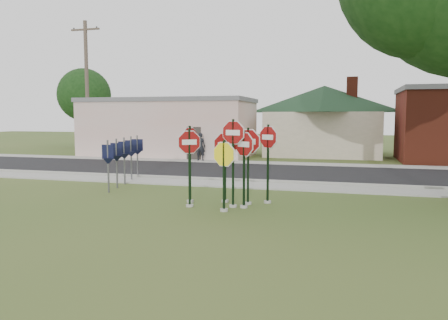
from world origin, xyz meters
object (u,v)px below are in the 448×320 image
(stop_sign_yellow, at_px, (224,167))
(utility_pole_near, at_px, (87,87))
(stop_sign_center, at_px, (233,150))
(pedestrian, at_px, (200,147))
(stop_sign_left, at_px, (189,157))

(stop_sign_yellow, height_order, utility_pole_near, utility_pole_near)
(stop_sign_center, xyz_separation_m, stop_sign_yellow, (-0.12, -0.65, -0.46))
(utility_pole_near, distance_m, pedestrian, 9.55)
(stop_sign_left, height_order, utility_pole_near, utility_pole_near)
(pedestrian, bearing_deg, stop_sign_left, 103.57)
(stop_sign_yellow, relative_size, utility_pole_near, 0.24)
(stop_sign_yellow, bearing_deg, pedestrian, 111.38)
(stop_sign_center, relative_size, pedestrian, 1.62)
(stop_sign_left, relative_size, utility_pole_near, 0.27)
(stop_sign_yellow, bearing_deg, stop_sign_center, 79.52)
(stop_sign_left, bearing_deg, utility_pole_near, 131.88)
(stop_sign_yellow, xyz_separation_m, pedestrian, (-5.46, 13.95, -0.41))
(pedestrian, bearing_deg, stop_sign_yellow, 107.70)
(stop_sign_center, height_order, stop_sign_left, stop_sign_center)
(stop_sign_left, bearing_deg, pedestrian, 107.25)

